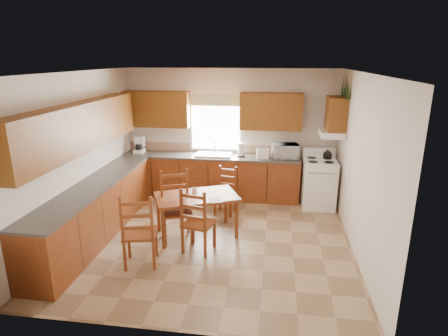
# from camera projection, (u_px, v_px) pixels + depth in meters

# --- Properties ---
(floor) EXTENTS (4.50, 4.50, 0.00)m
(floor) POSITION_uv_depth(u_px,v_px,m) (213.00, 238.00, 6.26)
(floor) COLOR #977A58
(floor) RESTS_ON ground
(ceiling) EXTENTS (4.50, 4.50, 0.00)m
(ceiling) POSITION_uv_depth(u_px,v_px,m) (211.00, 72.00, 5.49)
(ceiling) COLOR brown
(ceiling) RESTS_ON floor
(wall_left) EXTENTS (4.50, 4.50, 0.00)m
(wall_left) POSITION_uv_depth(u_px,v_px,m) (78.00, 156.00, 6.18)
(wall_left) COLOR silver
(wall_left) RESTS_ON floor
(wall_right) EXTENTS (4.50, 4.50, 0.00)m
(wall_right) POSITION_uv_depth(u_px,v_px,m) (360.00, 167.00, 5.58)
(wall_right) COLOR silver
(wall_right) RESTS_ON floor
(wall_back) EXTENTS (4.50, 4.50, 0.00)m
(wall_back) POSITION_uv_depth(u_px,v_px,m) (230.00, 133.00, 8.01)
(wall_back) COLOR silver
(wall_back) RESTS_ON floor
(wall_front) EXTENTS (4.50, 4.50, 0.00)m
(wall_front) POSITION_uv_depth(u_px,v_px,m) (173.00, 220.00, 3.74)
(wall_front) COLOR silver
(wall_front) RESTS_ON floor
(lower_cab_back) EXTENTS (3.75, 0.60, 0.88)m
(lower_cab_back) POSITION_uv_depth(u_px,v_px,m) (211.00, 177.00, 8.04)
(lower_cab_back) COLOR brown
(lower_cab_back) RESTS_ON floor
(lower_cab_left) EXTENTS (0.60, 3.60, 0.88)m
(lower_cab_left) POSITION_uv_depth(u_px,v_px,m) (96.00, 211.00, 6.26)
(lower_cab_left) COLOR brown
(lower_cab_left) RESTS_ON floor
(counter_back) EXTENTS (3.75, 0.63, 0.04)m
(counter_back) POSITION_uv_depth(u_px,v_px,m) (210.00, 156.00, 7.91)
(counter_back) COLOR #46413E
(counter_back) RESTS_ON lower_cab_back
(counter_left) EXTENTS (0.63, 3.60, 0.04)m
(counter_left) POSITION_uv_depth(u_px,v_px,m) (93.00, 185.00, 6.13)
(counter_left) COLOR #46413E
(counter_left) RESTS_ON lower_cab_left
(backsplash) EXTENTS (3.75, 0.01, 0.18)m
(backsplash) POSITION_uv_depth(u_px,v_px,m) (213.00, 148.00, 8.15)
(backsplash) COLOR #A27F65
(backsplash) RESTS_ON counter_back
(upper_cab_back_left) EXTENTS (1.41, 0.33, 0.75)m
(upper_cab_back_left) POSITION_uv_depth(u_px,v_px,m) (157.00, 109.00, 7.92)
(upper_cab_back_left) COLOR brown
(upper_cab_back_left) RESTS_ON wall_back
(upper_cab_back_right) EXTENTS (1.25, 0.33, 0.75)m
(upper_cab_back_right) POSITION_uv_depth(u_px,v_px,m) (271.00, 111.00, 7.60)
(upper_cab_back_right) COLOR brown
(upper_cab_back_right) RESTS_ON wall_back
(upper_cab_left) EXTENTS (0.33, 3.60, 0.75)m
(upper_cab_left) POSITION_uv_depth(u_px,v_px,m) (79.00, 127.00, 5.87)
(upper_cab_left) COLOR brown
(upper_cab_left) RESTS_ON wall_left
(upper_cab_stove) EXTENTS (0.33, 0.62, 0.62)m
(upper_cab_stove) POSITION_uv_depth(u_px,v_px,m) (336.00, 113.00, 7.01)
(upper_cab_stove) COLOR brown
(upper_cab_stove) RESTS_ON wall_right
(range_hood) EXTENTS (0.44, 0.62, 0.12)m
(range_hood) POSITION_uv_depth(u_px,v_px,m) (332.00, 133.00, 7.12)
(range_hood) COLOR white
(range_hood) RESTS_ON wall_right
(window_frame) EXTENTS (1.13, 0.02, 1.18)m
(window_frame) POSITION_uv_depth(u_px,v_px,m) (216.00, 124.00, 7.97)
(window_frame) COLOR white
(window_frame) RESTS_ON wall_back
(window_pane) EXTENTS (1.05, 0.01, 1.10)m
(window_pane) POSITION_uv_depth(u_px,v_px,m) (216.00, 124.00, 7.96)
(window_pane) COLOR white
(window_pane) RESTS_ON wall_back
(window_valance) EXTENTS (1.19, 0.01, 0.24)m
(window_valance) POSITION_uv_depth(u_px,v_px,m) (215.00, 100.00, 7.80)
(window_valance) COLOR #55753F
(window_valance) RESTS_ON wall_back
(sink_basin) EXTENTS (0.75, 0.45, 0.04)m
(sink_basin) POSITION_uv_depth(u_px,v_px,m) (214.00, 155.00, 7.89)
(sink_basin) COLOR silver
(sink_basin) RESTS_ON counter_back
(pine_decal_a) EXTENTS (0.22, 0.22, 0.36)m
(pine_decal_a) POSITION_uv_depth(u_px,v_px,m) (349.00, 89.00, 6.55)
(pine_decal_a) COLOR #153B1A
(pine_decal_a) RESTS_ON wall_right
(pine_decal_b) EXTENTS (0.22, 0.22, 0.36)m
(pine_decal_b) POSITION_uv_depth(u_px,v_px,m) (346.00, 85.00, 6.84)
(pine_decal_b) COLOR #153B1A
(pine_decal_b) RESTS_ON wall_right
(pine_decal_c) EXTENTS (0.22, 0.22, 0.36)m
(pine_decal_c) POSITION_uv_depth(u_px,v_px,m) (343.00, 86.00, 7.16)
(pine_decal_c) COLOR #153B1A
(pine_decal_c) RESTS_ON wall_right
(stove) EXTENTS (0.65, 0.67, 0.95)m
(stove) POSITION_uv_depth(u_px,v_px,m) (318.00, 184.00, 7.48)
(stove) COLOR white
(stove) RESTS_ON floor
(coffeemaker) EXTENTS (0.19, 0.23, 0.31)m
(coffeemaker) POSITION_uv_depth(u_px,v_px,m) (139.00, 146.00, 8.08)
(coffeemaker) COLOR white
(coffeemaker) RESTS_ON counter_back
(paper_towel) EXTENTS (0.15, 0.15, 0.29)m
(paper_towel) POSITION_uv_depth(u_px,v_px,m) (241.00, 150.00, 7.78)
(paper_towel) COLOR white
(paper_towel) RESTS_ON counter_back
(toaster) EXTENTS (0.27, 0.20, 0.20)m
(toaster) POSITION_uv_depth(u_px,v_px,m) (263.00, 154.00, 7.64)
(toaster) COLOR white
(toaster) RESTS_ON counter_back
(microwave) EXTENTS (0.54, 0.43, 0.29)m
(microwave) POSITION_uv_depth(u_px,v_px,m) (285.00, 151.00, 7.65)
(microwave) COLOR white
(microwave) RESTS_ON counter_back
(dining_table) EXTENTS (1.53, 1.24, 0.71)m
(dining_table) POSITION_uv_depth(u_px,v_px,m) (197.00, 215.00, 6.30)
(dining_table) COLOR brown
(dining_table) RESTS_ON floor
(chair_near_left) EXTENTS (0.55, 0.53, 1.10)m
(chair_near_left) POSITION_uv_depth(u_px,v_px,m) (140.00, 229.00, 5.35)
(chair_near_left) COLOR brown
(chair_near_left) RESTS_ON floor
(chair_near_right) EXTENTS (0.53, 0.51, 1.05)m
(chair_near_right) POSITION_uv_depth(u_px,v_px,m) (198.00, 219.00, 5.74)
(chair_near_right) COLOR brown
(chair_near_right) RESTS_ON floor
(chair_far_left) EXTENTS (0.61, 0.60, 1.14)m
(chair_far_left) POSITION_uv_depth(u_px,v_px,m) (176.00, 207.00, 6.08)
(chair_far_left) COLOR brown
(chair_far_left) RESTS_ON floor
(chair_far_right) EXTENTS (0.44, 0.43, 0.90)m
(chair_far_right) POSITION_uv_depth(u_px,v_px,m) (225.00, 191.00, 7.14)
(chair_far_right) COLOR brown
(chair_far_right) RESTS_ON floor
(table_paper) EXTENTS (0.27, 0.31, 0.00)m
(table_paper) POSITION_uv_depth(u_px,v_px,m) (216.00, 200.00, 6.01)
(table_paper) COLOR white
(table_paper) RESTS_ON dining_table
(table_card) EXTENTS (0.08, 0.02, 0.11)m
(table_card) POSITION_uv_depth(u_px,v_px,m) (194.00, 190.00, 6.28)
(table_card) COLOR white
(table_card) RESTS_ON dining_table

